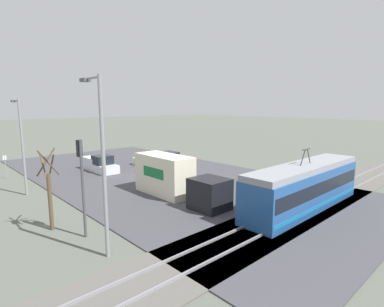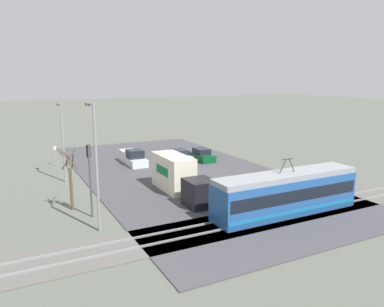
% 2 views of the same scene
% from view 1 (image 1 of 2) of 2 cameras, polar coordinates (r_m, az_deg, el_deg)
% --- Properties ---
extents(ground_plane, '(320.00, 320.00, 0.00)m').
position_cam_1_polar(ground_plane, '(32.61, -6.62, -4.42)').
color(ground_plane, '#565B51').
extents(road_surface, '(20.97, 43.97, 0.08)m').
position_cam_1_polar(road_surface, '(32.60, -6.62, -4.36)').
color(road_surface, '#424247').
rests_on(road_surface, ground).
extents(rail_bed, '(70.14, 4.40, 0.22)m').
position_cam_1_polar(rail_bed, '(22.52, 18.10, -10.96)').
color(rail_bed, '#5B5954').
rests_on(rail_bed, ground).
extents(light_rail_tram, '(12.60, 2.73, 4.43)m').
position_cam_1_polar(light_rail_tram, '(23.67, 20.57, -5.98)').
color(light_rail_tram, '#235193').
rests_on(light_rail_tram, ground).
extents(box_truck, '(2.34, 9.44, 3.37)m').
position_cam_1_polar(box_truck, '(24.85, -3.45, -4.80)').
color(box_truck, black).
rests_on(box_truck, ground).
extents(pickup_truck, '(2.02, 5.78, 1.93)m').
position_cam_1_polar(pickup_truck, '(36.30, -17.11, -2.08)').
color(pickup_truck, silver).
rests_on(pickup_truck, ground).
extents(sedan_car_0, '(1.88, 4.52, 1.59)m').
position_cam_1_polar(sedan_car_0, '(37.91, -8.34, -1.42)').
color(sedan_car_0, silver).
rests_on(sedan_car_0, ground).
extents(sedan_car_1, '(1.88, 4.41, 1.60)m').
position_cam_1_polar(sedan_car_1, '(39.08, -4.30, -1.02)').
color(sedan_car_1, '#0C4723').
rests_on(sedan_car_1, ground).
extents(traffic_light_pole, '(0.28, 0.47, 5.71)m').
position_cam_1_polar(traffic_light_pole, '(18.16, -20.27, -3.99)').
color(traffic_light_pole, '#47474C').
rests_on(traffic_light_pole, ground).
extents(street_tree, '(1.20, 0.99, 5.07)m').
position_cam_1_polar(street_tree, '(20.30, -25.48, -6.92)').
color(street_tree, brown).
rests_on(street_tree, ground).
extents(street_lamp_near_crossing, '(0.36, 1.95, 8.16)m').
position_cam_1_polar(street_lamp_near_crossing, '(28.94, -29.73, 2.16)').
color(street_lamp_near_crossing, gray).
rests_on(street_lamp_near_crossing, ground).
extents(street_lamp_mid_block, '(0.36, 1.95, 9.05)m').
position_cam_1_polar(street_lamp_mid_block, '(15.23, -16.86, -0.51)').
color(street_lamp_mid_block, gray).
rests_on(street_lamp_mid_block, ground).
extents(no_parking_sign, '(0.32, 0.08, 2.46)m').
position_cam_1_polar(no_parking_sign, '(36.89, -32.01, -1.83)').
color(no_parking_sign, gray).
rests_on(no_parking_sign, ground).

